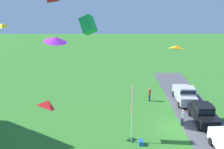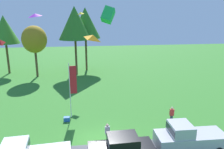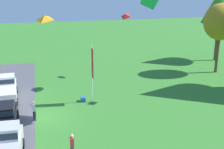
{
  "view_description": "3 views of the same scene",
  "coord_description": "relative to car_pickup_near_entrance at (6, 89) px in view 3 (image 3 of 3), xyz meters",
  "views": [
    {
      "loc": [
        -22.6,
        6.61,
        12.63
      ],
      "look_at": [
        -0.76,
        6.43,
        5.72
      ],
      "focal_mm": 42.0,
      "sensor_mm": 36.0,
      "label": 1
    },
    {
      "loc": [
        -1.39,
        -15.33,
        9.45
      ],
      "look_at": [
        1.87,
        6.61,
        3.67
      ],
      "focal_mm": 35.0,
      "sensor_mm": 36.0,
      "label": 2
    },
    {
      "loc": [
        24.1,
        0.27,
        10.95
      ],
      "look_at": [
        2.29,
        5.47,
        4.03
      ],
      "focal_mm": 50.0,
      "sensor_mm": 36.0,
      "label": 3
    }
  ],
  "objects": [
    {
      "name": "car_pickup_near_entrance",
      "position": [
        0.0,
        0.0,
        0.0
      ],
      "size": [
        5.1,
        2.28,
        2.14
      ],
      "color": "white",
      "rests_on": "ground"
    },
    {
      "name": "tree_far_right",
      "position": [
        -8.87,
        27.16,
        6.4
      ],
      "size": [
        4.68,
        4.68,
        9.87
      ],
      "color": "brown",
      "rests_on": "ground"
    },
    {
      "name": "cooler_box",
      "position": [
        2.04,
        6.98,
        -0.91
      ],
      "size": [
        0.56,
        0.4,
        0.4
      ],
      "primitive_type": "cube",
      "color": "blue",
      "rests_on": "ground"
    },
    {
      "name": "car_sedan_mid_row",
      "position": [
        6.03,
        0.35,
        -0.07
      ],
      "size": [
        4.41,
        1.97,
        1.84
      ],
      "color": "black",
      "rests_on": "ground"
    },
    {
      "name": "kite_diamond_mid_center",
      "position": [
        4.5,
        3.87,
        6.97
      ],
      "size": [
        1.48,
        1.48,
        0.59
      ],
      "primitive_type": "pyramid",
      "rotation": [
        0.26,
        0.0,
        1.07
      ],
      "color": "orange"
    },
    {
      "name": "pavement_strip",
      "position": [
        4.89,
        0.41,
        -1.08
      ],
      "size": [
        36.0,
        4.4,
        0.06
      ],
      "primitive_type": "cube",
      "color": "#4C4C51",
      "rests_on": "ground"
    },
    {
      "name": "person_beside_suv",
      "position": [
        11.52,
        4.91,
        -0.23
      ],
      "size": [
        0.36,
        0.24,
        1.71
      ],
      "color": "#2D334C",
      "rests_on": "ground"
    },
    {
      "name": "kite_diamond_near_flag",
      "position": [
        -4.96,
        12.92,
        5.87
      ],
      "size": [
        1.3,
        1.31,
        0.75
      ],
      "primitive_type": "pyramid",
      "rotation": [
        -0.49,
        0.0,
        3.86
      ],
      "color": "red"
    },
    {
      "name": "car_pickup_far_end",
      "position": [
        10.97,
        0.83,
        0.0
      ],
      "size": [
        5.07,
        2.2,
        2.14
      ],
      "color": "#B7B7BC",
      "rests_on": "ground"
    },
    {
      "name": "person_on_lawn",
      "position": [
        5.35,
        2.59,
        -0.23
      ],
      "size": [
        0.36,
        0.24,
        1.71
      ],
      "color": "#2D334C",
      "rests_on": "ground"
    },
    {
      "name": "ground_plane",
      "position": [
        4.89,
        3.06,
        -1.11
      ],
      "size": [
        120.0,
        120.0,
        0.0
      ],
      "primitive_type": "plane",
      "color": "#337528"
    },
    {
      "name": "tree_center_back",
      "position": [
        -3.59,
        24.12,
        4.98
      ],
      "size": [
        3.92,
        3.92,
        8.28
      ],
      "color": "brown",
      "rests_on": "ground"
    },
    {
      "name": "flag_banner",
      "position": [
        2.66,
        7.8,
        2.32
      ],
      "size": [
        0.71,
        0.08,
        5.4
      ],
      "color": "silver",
      "rests_on": "ground"
    }
  ]
}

